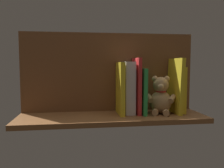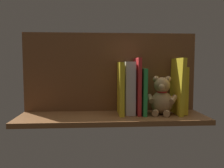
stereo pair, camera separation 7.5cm
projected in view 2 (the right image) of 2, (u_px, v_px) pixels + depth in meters
The scene contains 9 objects.
ground_plane at pixel (112, 117), 106.30cm from camera, with size 86.30×26.15×2.20cm, color brown.
shelf_back_panel at pixel (111, 72), 115.33cm from camera, with size 86.30×1.50×39.22cm, color brown.
book_0 at pixel (181, 90), 110.73cm from camera, with size 2.06×12.87×22.33cm, color yellow.
book_1 at pixel (177, 86), 108.81cm from camera, with size 1.83×16.04×26.50cm, color yellow.
teddy_bear at pixel (162, 98), 107.35cm from camera, with size 13.90×13.77×18.12cm.
book_2 at pixel (142, 91), 108.50cm from camera, with size 1.71×14.85×21.69cm, color green.
book_3 at pixel (137, 86), 108.59cm from camera, with size 1.55×13.94×26.65cm, color red.
dictionary_thick_white at pixel (129, 88), 109.17cm from camera, with size 4.70×12.21×24.85cm, color silver.
book_4 at pixel (121, 88), 107.69cm from camera, with size 2.12×14.86×24.59cm, color yellow.
Camera 2 is at (6.89, 104.39, 23.37)cm, focal length 36.53 mm.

